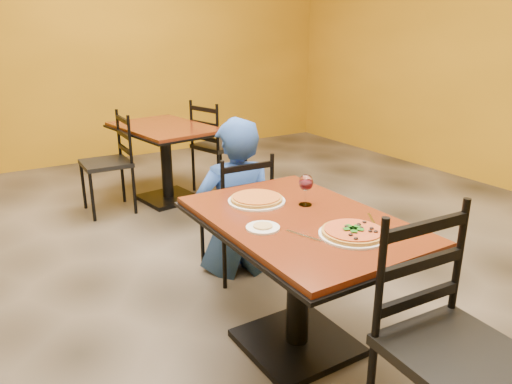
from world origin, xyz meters
TOP-DOWN VIEW (x-y plane):
  - floor at (0.00, 0.00)m, footprint 7.00×8.00m
  - wall_back at (0.00, 4.00)m, footprint 7.00×0.01m
  - table_main at (0.00, -0.50)m, footprint 0.83×1.23m
  - table_second at (0.31, 2.08)m, footprint 0.90×1.20m
  - chair_main_near at (0.04, -1.41)m, footprint 0.48×0.48m
  - chair_main_far at (0.15, 0.42)m, footprint 0.41×0.41m
  - chair_second_left at (-0.27, 2.08)m, footprint 0.43×0.43m
  - chair_second_right at (0.90, 2.08)m, footprint 0.53×0.53m
  - diner at (0.17, 0.47)m, footprint 0.64×0.50m
  - plate_main at (0.07, -0.80)m, footprint 0.31×0.31m
  - pizza_main at (0.07, -0.80)m, footprint 0.28×0.28m
  - plate_far at (-0.07, -0.19)m, footprint 0.31×0.31m
  - pizza_far at (-0.07, -0.19)m, footprint 0.28×0.28m
  - side_plate at (-0.23, -0.52)m, footprint 0.16×0.16m
  - dip at (-0.23, -0.52)m, footprint 0.09×0.09m
  - wine_glass at (0.13, -0.37)m, footprint 0.08×0.08m
  - fork at (-0.12, -0.69)m, footprint 0.07×0.19m
  - knife at (0.26, -0.73)m, footprint 0.13×0.18m

SIDE VIEW (x-z plane):
  - floor at x=0.00m, z-range -0.01..0.01m
  - chair_main_far at x=0.15m, z-range 0.00..0.87m
  - chair_second_left at x=-0.27m, z-range 0.00..0.92m
  - chair_second_right at x=0.90m, z-range 0.00..0.95m
  - chair_main_near at x=0.04m, z-range 0.00..1.02m
  - diner at x=0.17m, z-range 0.00..1.09m
  - table_second at x=0.31m, z-range 0.18..0.93m
  - table_main at x=0.00m, z-range 0.18..0.93m
  - fork at x=-0.12m, z-range 0.75..0.75m
  - knife at x=0.26m, z-range 0.75..0.75m
  - plate_main at x=0.07m, z-range 0.75..0.76m
  - plate_far at x=-0.07m, z-range 0.75..0.76m
  - side_plate at x=-0.23m, z-range 0.75..0.76m
  - dip at x=-0.23m, z-range 0.76..0.77m
  - pizza_main at x=0.07m, z-range 0.76..0.78m
  - pizza_far at x=-0.07m, z-range 0.76..0.78m
  - wine_glass at x=0.13m, z-range 0.75..0.93m
  - wall_back at x=0.00m, z-range 0.00..3.00m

